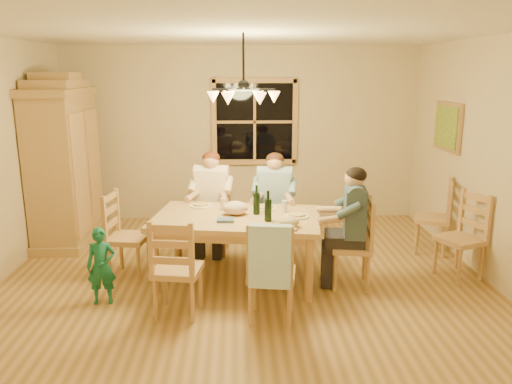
{
  "coord_description": "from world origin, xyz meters",
  "views": [
    {
      "loc": [
        -0.07,
        -5.31,
        2.31
      ],
      "look_at": [
        0.13,
        0.1,
        1.0
      ],
      "focal_mm": 35.0,
      "sensor_mm": 36.0,
      "label": 1
    }
  ],
  "objects_px": {
    "adult_slate_man": "(353,212)",
    "wine_bottle_b": "(268,206)",
    "chair_far_right": "(274,232)",
    "chair_near_left": "(178,284)",
    "dining_table": "(237,224)",
    "chair_near_right": "(271,289)",
    "chair_spare_front": "(459,252)",
    "chair_far_left": "(212,230)",
    "chair_end_right": "(351,259)",
    "chair_spare_back": "(431,230)",
    "armoire": "(65,166)",
    "wine_bottle_a": "(257,200)",
    "adult_plaid_man": "(275,191)",
    "chair_end_left": "(129,250)",
    "child": "(101,266)",
    "adult_woman": "(212,190)",
    "chandelier": "(244,95)"
  },
  "relations": [
    {
      "from": "adult_slate_man",
      "to": "wine_bottle_b",
      "type": "relative_size",
      "value": 2.65
    },
    {
      "from": "chair_far_right",
      "to": "chair_near_left",
      "type": "relative_size",
      "value": 1.0
    },
    {
      "from": "dining_table",
      "to": "chair_near_right",
      "type": "distance_m",
      "value": 1.03
    },
    {
      "from": "dining_table",
      "to": "chair_far_right",
      "type": "bearing_deg",
      "value": 59.18
    },
    {
      "from": "adult_slate_man",
      "to": "chair_spare_front",
      "type": "xyz_separation_m",
      "value": [
        1.28,
        0.17,
        -0.54
      ]
    },
    {
      "from": "chair_far_left",
      "to": "chair_end_right",
      "type": "bearing_deg",
      "value": 153.43
    },
    {
      "from": "chair_end_right",
      "to": "chair_spare_front",
      "type": "height_order",
      "value": "same"
    },
    {
      "from": "chair_spare_front",
      "to": "chair_spare_back",
      "type": "xyz_separation_m",
      "value": [
        0.0,
        0.84,
        0.0
      ]
    },
    {
      "from": "chair_far_left",
      "to": "chair_spare_front",
      "type": "bearing_deg",
      "value": 170.45
    },
    {
      "from": "armoire",
      "to": "chair_far_right",
      "type": "bearing_deg",
      "value": -13.41
    },
    {
      "from": "wine_bottle_a",
      "to": "chair_spare_front",
      "type": "height_order",
      "value": "wine_bottle_a"
    },
    {
      "from": "chair_far_right",
      "to": "adult_plaid_man",
      "type": "distance_m",
      "value": 0.54
    },
    {
      "from": "armoire",
      "to": "chair_spare_back",
      "type": "relative_size",
      "value": 2.32
    },
    {
      "from": "chair_near_right",
      "to": "chair_end_left",
      "type": "xyz_separation_m",
      "value": [
        -1.57,
        1.1,
        0.0
      ]
    },
    {
      "from": "child",
      "to": "chair_spare_back",
      "type": "height_order",
      "value": "chair_spare_back"
    },
    {
      "from": "chair_far_left",
      "to": "chair_end_right",
      "type": "relative_size",
      "value": 1.0
    },
    {
      "from": "adult_slate_man",
      "to": "chair_end_left",
      "type": "bearing_deg",
      "value": 90.0
    },
    {
      "from": "chair_near_right",
      "to": "adult_woman",
      "type": "relative_size",
      "value": 1.13
    },
    {
      "from": "adult_slate_man",
      "to": "chair_spare_back",
      "type": "relative_size",
      "value": 0.88
    },
    {
      "from": "chair_near_right",
      "to": "chair_spare_back",
      "type": "xyz_separation_m",
      "value": [
        2.21,
        1.74,
        0.0
      ]
    },
    {
      "from": "chair_near_left",
      "to": "chair_near_right",
      "type": "relative_size",
      "value": 1.0
    },
    {
      "from": "adult_woman",
      "to": "adult_plaid_man",
      "type": "xyz_separation_m",
      "value": [
        0.8,
        -0.12,
        0.0
      ]
    },
    {
      "from": "wine_bottle_a",
      "to": "chair_spare_front",
      "type": "bearing_deg",
      "value": -1.83
    },
    {
      "from": "wine_bottle_a",
      "to": "chair_end_left",
      "type": "bearing_deg",
      "value": 175.21
    },
    {
      "from": "chandelier",
      "to": "chair_spare_back",
      "type": "bearing_deg",
      "value": 18.25
    },
    {
      "from": "armoire",
      "to": "chair_far_left",
      "type": "bearing_deg",
      "value": -15.33
    },
    {
      "from": "chandelier",
      "to": "wine_bottle_b",
      "type": "xyz_separation_m",
      "value": [
        0.25,
        -0.22,
        -1.15
      ]
    },
    {
      "from": "dining_table",
      "to": "chair_near_right",
      "type": "xyz_separation_m",
      "value": [
        0.32,
        -0.92,
        -0.36
      ]
    },
    {
      "from": "chair_near_right",
      "to": "chair_end_right",
      "type": "relative_size",
      "value": 1.0
    },
    {
      "from": "adult_plaid_man",
      "to": "chair_near_left",
      "type": "bearing_deg",
      "value": 64.8
    },
    {
      "from": "adult_slate_man",
      "to": "adult_woman",
      "type": "bearing_deg",
      "value": 63.43
    },
    {
      "from": "chair_end_right",
      "to": "chair_spare_back",
      "type": "bearing_deg",
      "value": -43.38
    },
    {
      "from": "armoire",
      "to": "chair_end_right",
      "type": "xyz_separation_m",
      "value": [
        3.59,
        -1.65,
        -0.75
      ]
    },
    {
      "from": "chair_far_left",
      "to": "adult_woman",
      "type": "height_order",
      "value": "adult_woman"
    },
    {
      "from": "chair_near_left",
      "to": "wine_bottle_b",
      "type": "relative_size",
      "value": 3.0
    },
    {
      "from": "chair_end_right",
      "to": "adult_slate_man",
      "type": "height_order",
      "value": "adult_slate_man"
    },
    {
      "from": "wine_bottle_b",
      "to": "child",
      "type": "height_order",
      "value": "wine_bottle_b"
    },
    {
      "from": "adult_plaid_man",
      "to": "dining_table",
      "type": "bearing_deg",
      "value": 67.62
    },
    {
      "from": "chandelier",
      "to": "chair_near_right",
      "type": "bearing_deg",
      "value": -75.49
    },
    {
      "from": "chair_far_left",
      "to": "adult_slate_man",
      "type": "bearing_deg",
      "value": 153.43
    },
    {
      "from": "wine_bottle_b",
      "to": "chair_spare_front",
      "type": "distance_m",
      "value": 2.29
    },
    {
      "from": "chair_far_right",
      "to": "chair_end_left",
      "type": "relative_size",
      "value": 1.0
    },
    {
      "from": "chair_far_left",
      "to": "chair_near_left",
      "type": "relative_size",
      "value": 1.0
    },
    {
      "from": "adult_plaid_man",
      "to": "chair_spare_back",
      "type": "relative_size",
      "value": 0.88
    },
    {
      "from": "chandelier",
      "to": "chair_spare_front",
      "type": "bearing_deg",
      "value": -0.67
    },
    {
      "from": "chair_spare_back",
      "to": "chair_spare_front",
      "type": "bearing_deg",
      "value": -157.52
    },
    {
      "from": "armoire",
      "to": "dining_table",
      "type": "xyz_separation_m",
      "value": [
        2.34,
        -1.47,
        -0.4
      ]
    },
    {
      "from": "chair_spare_back",
      "to": "adult_plaid_man",
      "type": "bearing_deg",
      "value": 113.26
    },
    {
      "from": "chandelier",
      "to": "adult_slate_man",
      "type": "relative_size",
      "value": 0.88
    },
    {
      "from": "armoire",
      "to": "chair_end_right",
      "type": "bearing_deg",
      "value": -24.74
    }
  ]
}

